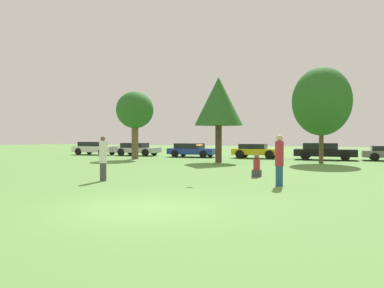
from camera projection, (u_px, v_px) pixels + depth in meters
The scene contains 13 objects.
ground_plane at pixel (140, 208), 9.08m from camera, with size 120.00×120.00×0.00m, color #5B8E42.
person_thrower at pixel (103, 158), 14.50m from camera, with size 0.31×0.31×1.83m.
person_catcher at pixel (279, 160), 13.02m from camera, with size 0.31×0.31×1.88m.
frisbee at pixel (199, 145), 13.84m from camera, with size 0.26×0.26×0.07m.
bystander_sitting at pixel (257, 167), 16.08m from camera, with size 0.40×0.33×1.01m.
tree_0 at pixel (135, 111), 28.53m from camera, with size 2.98×2.98×5.42m.
tree_1 at pixel (219, 102), 24.78m from camera, with size 3.36×3.36×5.96m.
tree_2 at pixel (322, 102), 24.21m from camera, with size 3.92×3.92×6.53m.
parked_car_white at pixel (95, 148), 35.37m from camera, with size 4.49×1.91×1.29m.
parked_car_silver at pixel (137, 149), 33.93m from camera, with size 4.23×1.93×1.21m.
parked_car_blue at pixel (192, 150), 31.55m from camera, with size 4.26×2.07×1.21m.
parked_car_yellow at pixel (256, 150), 29.74m from camera, with size 3.93×1.94×1.20m.
parked_car_black at pixel (324, 151), 27.71m from camera, with size 4.60×1.89×1.31m.
Camera 1 is at (4.53, -7.94, 1.81)m, focal length 33.34 mm.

